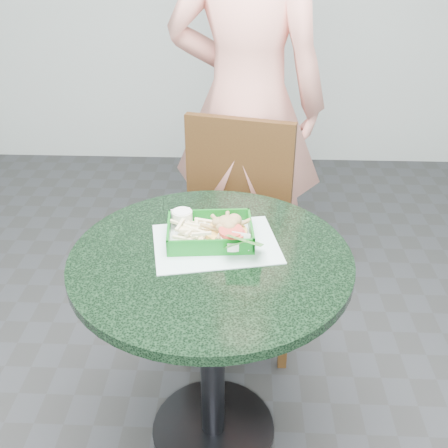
{
  "coord_description": "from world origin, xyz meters",
  "views": [
    {
      "loc": [
        0.09,
        -1.27,
        1.62
      ],
      "look_at": [
        0.03,
        0.1,
        0.81
      ],
      "focal_mm": 42.0,
      "sensor_mm": 36.0,
      "label": 1
    }
  ],
  "objects_px": {
    "cafe_table": "(212,305)",
    "sauce_ramekin": "(184,220)",
    "diner_person": "(247,50)",
    "food_basket": "(210,241)",
    "dining_chair": "(238,220)",
    "crab_sandwich": "(226,233)"
  },
  "relations": [
    {
      "from": "cafe_table",
      "to": "sauce_ramekin",
      "type": "height_order",
      "value": "sauce_ramekin"
    },
    {
      "from": "diner_person",
      "to": "food_basket",
      "type": "xyz_separation_m",
      "value": [
        -0.1,
        -0.83,
        -0.39
      ]
    },
    {
      "from": "dining_chair",
      "to": "food_basket",
      "type": "distance_m",
      "value": 0.59
    },
    {
      "from": "cafe_table",
      "to": "crab_sandwich",
      "type": "bearing_deg",
      "value": 59.94
    },
    {
      "from": "diner_person",
      "to": "food_basket",
      "type": "height_order",
      "value": "diner_person"
    },
    {
      "from": "cafe_table",
      "to": "diner_person",
      "type": "distance_m",
      "value": 1.08
    },
    {
      "from": "cafe_table",
      "to": "food_basket",
      "type": "relative_size",
      "value": 3.25
    },
    {
      "from": "dining_chair",
      "to": "cafe_table",
      "type": "bearing_deg",
      "value": -82.77
    },
    {
      "from": "diner_person",
      "to": "sauce_ramekin",
      "type": "distance_m",
      "value": 0.86
    },
    {
      "from": "cafe_table",
      "to": "dining_chair",
      "type": "distance_m",
      "value": 0.62
    },
    {
      "from": "diner_person",
      "to": "crab_sandwich",
      "type": "xyz_separation_m",
      "value": [
        -0.05,
        -0.84,
        -0.35
      ]
    },
    {
      "from": "food_basket",
      "to": "crab_sandwich",
      "type": "distance_m",
      "value": 0.06
    },
    {
      "from": "sauce_ramekin",
      "to": "crab_sandwich",
      "type": "bearing_deg",
      "value": -27.83
    },
    {
      "from": "dining_chair",
      "to": "crab_sandwich",
      "type": "xyz_separation_m",
      "value": [
        -0.03,
        -0.55,
        0.27
      ]
    },
    {
      "from": "diner_person",
      "to": "crab_sandwich",
      "type": "bearing_deg",
      "value": 97.34
    },
    {
      "from": "dining_chair",
      "to": "crab_sandwich",
      "type": "relative_size",
      "value": 7.35
    },
    {
      "from": "diner_person",
      "to": "food_basket",
      "type": "relative_size",
      "value": 9.06
    },
    {
      "from": "cafe_table",
      "to": "food_basket",
      "type": "xyz_separation_m",
      "value": [
        -0.01,
        0.08,
        0.19
      ]
    },
    {
      "from": "crab_sandwich",
      "to": "dining_chair",
      "type": "bearing_deg",
      "value": 86.96
    },
    {
      "from": "food_basket",
      "to": "dining_chair",
      "type": "bearing_deg",
      "value": 81.8
    },
    {
      "from": "cafe_table",
      "to": "sauce_ramekin",
      "type": "relative_size",
      "value": 12.97
    },
    {
      "from": "food_basket",
      "to": "cafe_table",
      "type": "bearing_deg",
      "value": -85.02
    }
  ]
}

